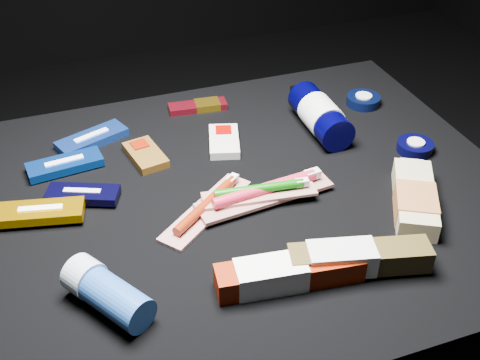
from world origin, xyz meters
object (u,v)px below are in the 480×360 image
object	(u,v)px
bodywash_bottle	(415,199)
deodorant_stick	(107,293)
toothpaste_carton_red	(283,274)
lotion_bottle	(320,115)

from	to	relation	value
bodywash_bottle	deodorant_stick	xyz separation A→B (m)	(-0.52, -0.04, 0.01)
bodywash_bottle	deodorant_stick	bearing A→B (deg)	-146.43
bodywash_bottle	toothpaste_carton_red	xyz separation A→B (m)	(-0.27, -0.09, 0.00)
toothpaste_carton_red	bodywash_bottle	bearing A→B (deg)	24.65
bodywash_bottle	toothpaste_carton_red	world-z (taller)	toothpaste_carton_red
bodywash_bottle	deodorant_stick	distance (m)	0.52
bodywash_bottle	toothpaste_carton_red	size ratio (longest dim) A/B	0.87
lotion_bottle	toothpaste_carton_red	distance (m)	0.43
bodywash_bottle	lotion_bottle	bearing A→B (deg)	127.05
lotion_bottle	toothpaste_carton_red	xyz separation A→B (m)	(-0.23, -0.36, -0.01)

